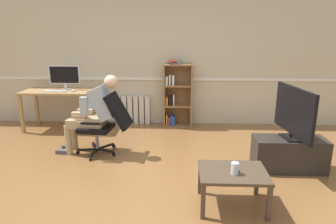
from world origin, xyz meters
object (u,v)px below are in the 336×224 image
(bookshelf, at_px, (176,95))
(drinking_glass, at_px, (235,168))
(keyboard, at_px, (55,91))
(tv_screen, at_px, (294,112))
(imac_monitor, at_px, (64,76))
(radiator, at_px, (133,110))
(spare_remote, at_px, (236,168))
(coffee_table, at_px, (233,176))
(person_seated, at_px, (94,112))
(computer_mouse, at_px, (73,91))
(office_chair, at_px, (106,121))
(tv_stand, at_px, (289,154))
(computer_desk, at_px, (61,95))

(bookshelf, xyz_separation_m, drinking_glass, (0.65, -2.92, -0.15))
(keyboard, xyz_separation_m, tv_screen, (3.80, -1.50, 0.04))
(drinking_glass, bearing_deg, imac_monitor, 135.76)
(radiator, bearing_deg, spare_remote, -61.56)
(tv_screen, distance_m, coffee_table, 1.38)
(person_seated, bearing_deg, drinking_glass, 57.50)
(computer_mouse, distance_m, radiator, 1.24)
(office_chair, bearing_deg, person_seated, -90.00)
(person_seated, bearing_deg, spare_remote, 60.20)
(bookshelf, distance_m, radiator, 0.95)
(imac_monitor, xyz_separation_m, radiator, (1.24, 0.31, -0.74))
(office_chair, distance_m, coffee_table, 2.16)
(tv_stand, bearing_deg, tv_screen, 6.41)
(computer_desk, distance_m, drinking_glass, 3.88)
(office_chair, height_order, drinking_glass, office_chair)
(office_chair, bearing_deg, computer_desk, -130.72)
(tv_stand, bearing_deg, radiator, 140.29)
(coffee_table, height_order, spare_remote, spare_remote)
(radiator, height_order, tv_stand, radiator)
(bookshelf, height_order, office_chair, bookshelf)
(person_seated, distance_m, spare_remote, 2.34)
(radiator, xyz_separation_m, spare_remote, (1.57, -2.91, 0.13))
(drinking_glass, bearing_deg, coffee_table, 95.02)
(computer_desk, distance_m, tv_stand, 4.12)
(imac_monitor, distance_m, spare_remote, 3.87)
(office_chair, bearing_deg, bookshelf, 150.72)
(imac_monitor, bearing_deg, tv_stand, -25.00)
(imac_monitor, relative_size, tv_stand, 0.63)
(imac_monitor, distance_m, coffee_table, 3.89)
(tv_stand, height_order, spare_remote, tv_stand)
(imac_monitor, bearing_deg, computer_mouse, -42.93)
(keyboard, relative_size, person_seated, 0.34)
(tv_screen, height_order, drinking_glass, tv_screen)
(computer_desk, xyz_separation_m, coffee_table, (2.84, -2.56, -0.31))
(computer_desk, xyz_separation_m, computer_mouse, (0.28, -0.12, 0.11))
(imac_monitor, height_order, keyboard, imac_monitor)
(computer_mouse, relative_size, coffee_table, 0.14)
(tv_screen, height_order, coffee_table, tv_screen)
(imac_monitor, xyz_separation_m, coffee_table, (2.77, -2.64, -0.67))
(computer_desk, xyz_separation_m, person_seated, (0.98, -1.19, -0.01))
(person_seated, relative_size, tv_screen, 1.23)
(keyboard, relative_size, bookshelf, 0.32)
(computer_desk, xyz_separation_m, radiator, (1.31, 0.39, -0.37))
(keyboard, height_order, person_seated, person_seated)
(tv_screen, bearing_deg, person_seated, 74.32)
(computer_desk, distance_m, bookshelf, 2.21)
(keyboard, xyz_separation_m, coffee_table, (2.89, -2.42, -0.41))
(office_chair, distance_m, tv_screen, 2.64)
(coffee_table, bearing_deg, computer_desk, 137.96)
(radiator, xyz_separation_m, person_seated, (-0.33, -1.58, 0.37))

